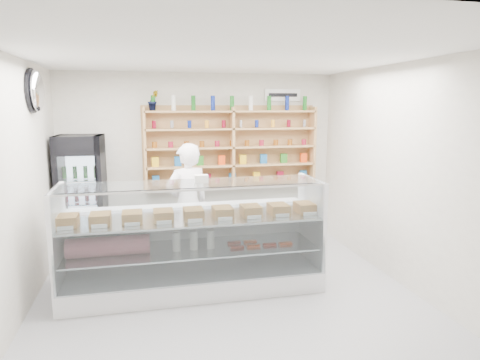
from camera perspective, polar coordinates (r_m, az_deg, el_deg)
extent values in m
plane|color=#A09FA4|center=(5.15, -1.12, -16.28)|extent=(5.00, 5.00, 0.00)
plane|color=white|center=(4.65, -1.24, 16.44)|extent=(5.00, 5.00, 0.00)
plane|color=beige|center=(7.14, -5.25, 2.83)|extent=(4.50, 0.00, 4.50)
plane|color=beige|center=(2.39, 11.29, -11.52)|extent=(4.50, 0.00, 4.50)
plane|color=beige|center=(4.79, -28.56, -1.77)|extent=(0.00, 5.00, 5.00)
plane|color=beige|center=(5.60, 21.99, 0.23)|extent=(0.00, 5.00, 5.00)
cube|color=white|center=(5.50, -6.17, -13.05)|extent=(3.13, 0.89, 0.26)
cube|color=white|center=(5.73, -6.74, -7.22)|extent=(3.13, 0.05, 0.66)
cube|color=silver|center=(5.36, -6.24, -9.08)|extent=(3.01, 0.78, 0.02)
cube|color=silver|center=(5.25, -6.32, -5.09)|extent=(3.07, 0.82, 0.02)
cube|color=silver|center=(4.87, -5.71, -7.61)|extent=(3.07, 0.13, 1.09)
cube|color=silver|center=(5.10, -6.35, -0.47)|extent=(3.07, 0.62, 0.01)
imported|color=white|center=(6.16, -7.00, -3.25)|extent=(0.74, 0.60, 1.76)
cube|color=black|center=(6.86, -20.27, -2.08)|extent=(0.69, 0.67, 1.84)
cube|color=#2B053A|center=(6.45, -20.92, 4.21)|extent=(0.65, 0.05, 0.26)
cube|color=silver|center=(6.57, -20.47, -3.34)|extent=(0.56, 0.03, 1.46)
cube|color=tan|center=(6.90, -12.54, 3.98)|extent=(0.04, 0.28, 1.33)
cube|color=tan|center=(7.05, -1.05, 4.33)|extent=(0.04, 0.28, 1.33)
cube|color=tan|center=(7.46, 9.57, 4.50)|extent=(0.04, 0.28, 1.33)
cube|color=tan|center=(7.13, -1.04, -0.40)|extent=(2.80, 0.28, 0.03)
cube|color=tan|center=(7.08, -1.04, 1.99)|extent=(2.80, 0.28, 0.03)
cube|color=tan|center=(7.05, -1.05, 4.41)|extent=(2.80, 0.28, 0.03)
cube|color=tan|center=(7.02, -1.06, 6.84)|extent=(2.80, 0.28, 0.03)
cube|color=tan|center=(7.01, -1.07, 9.13)|extent=(2.80, 0.28, 0.03)
imported|color=#1E6626|center=(6.87, -11.50, 10.36)|extent=(0.21, 0.19, 0.31)
ellipsoid|color=silver|center=(5.86, -25.49, 10.71)|extent=(0.15, 0.50, 0.50)
cube|color=white|center=(7.38, 5.71, 11.21)|extent=(0.62, 0.03, 0.20)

